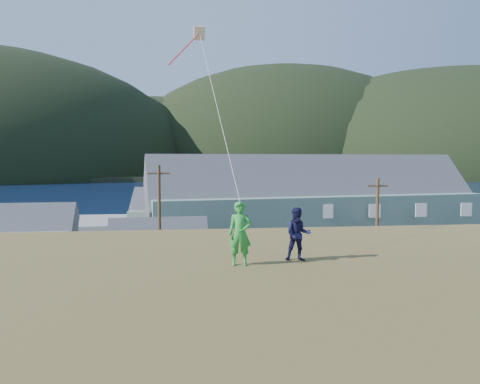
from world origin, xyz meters
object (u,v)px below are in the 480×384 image
object	(u,v)px
shed_white	(159,253)
shed_palegreen_far	(177,214)
kite_flyer_navy	(298,234)
kite_flyer_green	(240,234)
wharf	(144,222)
lodge	(313,206)
shed_palegreen_near	(23,237)

from	to	relation	value
shed_white	shed_palegreen_far	distance (m)	22.57
kite_flyer_navy	shed_palegreen_far	bearing A→B (deg)	103.58
kite_flyer_green	kite_flyer_navy	world-z (taller)	kite_flyer_green
wharf	shed_white	xyz separation A→B (m)	(4.05, -34.34, 2.03)
lodge	shed_palegreen_near	xyz separation A→B (m)	(-29.90, -3.71, -2.30)
shed_white	kite_flyer_green	xyz separation A→B (m)	(3.73, -25.19, 5.64)
shed_palegreen_near	kite_flyer_green	xyz separation A→B (m)	(17.18, -33.88, 5.46)
shed_palegreen_near	shed_white	size ratio (longest dim) A/B	1.18
wharf	kite_flyer_green	world-z (taller)	kite_flyer_green
shed_palegreen_near	shed_white	bearing A→B (deg)	-34.48
shed_palegreen_far	kite_flyer_green	world-z (taller)	kite_flyer_green
shed_palegreen_near	kite_flyer_green	bearing A→B (deg)	-64.72
shed_palegreen_near	shed_palegreen_far	size ratio (longest dim) A/B	0.78
wharf	shed_palegreen_near	world-z (taller)	shed_palegreen_near
shed_white	kite_flyer_green	size ratio (longest dim) A/B	4.55
wharf	shed_palegreen_near	xyz separation A→B (m)	(-9.40, -25.65, 2.21)
shed_palegreen_far	kite_flyer_green	distance (m)	48.07
shed_palegreen_near	shed_white	distance (m)	16.02
lodge	shed_palegreen_near	world-z (taller)	lodge
shed_palegreen_near	shed_palegreen_far	world-z (taller)	shed_palegreen_far
shed_palegreen_near	wharf	bearing A→B (deg)	68.25
wharf	shed_white	distance (m)	34.64
shed_palegreen_far	kite_flyer_green	bearing A→B (deg)	-75.67
shed_white	shed_palegreen_far	world-z (taller)	shed_palegreen_far
wharf	lodge	world-z (taller)	lodge
wharf	lodge	bearing A→B (deg)	-46.95
wharf	shed_palegreen_near	distance (m)	27.41
wharf	kite_flyer_navy	xyz separation A→B (m)	(9.58, -59.13, 7.55)
wharf	shed_palegreen_far	xyz separation A→B (m)	(5.18, -11.80, 2.54)
shed_white	kite_flyer_navy	bearing A→B (deg)	-80.58
shed_palegreen_near	kite_flyer_navy	bearing A→B (deg)	-62.06
lodge	wharf	bearing A→B (deg)	124.86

